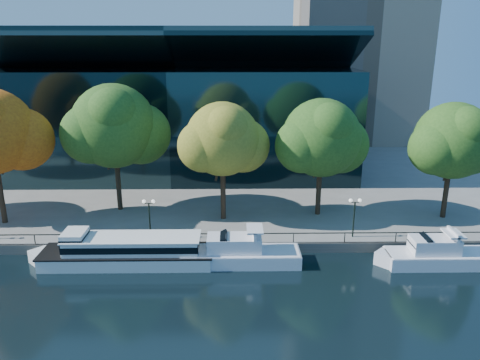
{
  "coord_description": "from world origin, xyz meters",
  "views": [
    {
      "loc": [
        4.19,
        -38.39,
        20.17
      ],
      "look_at": [
        4.88,
        8.0,
        5.91
      ],
      "focal_mm": 35.0,
      "sensor_mm": 36.0,
      "label": 1
    }
  ],
  "objects_px": {
    "tree_4": "(323,140)",
    "tree_5": "(454,142)",
    "tour_boat": "(123,250)",
    "tree_3": "(224,141)",
    "cruiser_far": "(433,254)",
    "cruiser_near": "(235,253)",
    "lamp_2": "(355,209)",
    "lamp_1": "(149,210)",
    "tree_2": "(116,128)"
  },
  "relations": [
    {
      "from": "cruiser_far",
      "to": "cruiser_near",
      "type": "bearing_deg",
      "value": 178.11
    },
    {
      "from": "cruiser_near",
      "to": "cruiser_far",
      "type": "distance_m",
      "value": 18.2
    },
    {
      "from": "cruiser_far",
      "to": "tree_3",
      "type": "distance_m",
      "value": 23.09
    },
    {
      "from": "cruiser_near",
      "to": "tree_3",
      "type": "xyz_separation_m",
      "value": [
        -1.08,
        8.73,
        8.63
      ]
    },
    {
      "from": "lamp_2",
      "to": "tree_4",
      "type": "bearing_deg",
      "value": 109.61
    },
    {
      "from": "tree_5",
      "to": "tour_boat",
      "type": "bearing_deg",
      "value": -165.52
    },
    {
      "from": "tour_boat",
      "to": "cruiser_far",
      "type": "xyz_separation_m",
      "value": [
        28.53,
        -0.71,
        -0.29
      ]
    },
    {
      "from": "tour_boat",
      "to": "tree_2",
      "type": "distance_m",
      "value": 15.12
    },
    {
      "from": "cruiser_far",
      "to": "lamp_2",
      "type": "relative_size",
      "value": 2.62
    },
    {
      "from": "tree_4",
      "to": "lamp_1",
      "type": "distance_m",
      "value": 19.8
    },
    {
      "from": "tour_boat",
      "to": "cruiser_far",
      "type": "distance_m",
      "value": 28.54
    },
    {
      "from": "tree_4",
      "to": "lamp_1",
      "type": "bearing_deg",
      "value": -160.66
    },
    {
      "from": "lamp_1",
      "to": "lamp_2",
      "type": "height_order",
      "value": "same"
    },
    {
      "from": "tree_3",
      "to": "tree_4",
      "type": "height_order",
      "value": "tree_4"
    },
    {
      "from": "cruiser_far",
      "to": "lamp_1",
      "type": "relative_size",
      "value": 2.62
    },
    {
      "from": "tour_boat",
      "to": "tree_3",
      "type": "distance_m",
      "value": 15.15
    },
    {
      "from": "cruiser_far",
      "to": "tree_3",
      "type": "relative_size",
      "value": 0.82
    },
    {
      "from": "tour_boat",
      "to": "tree_3",
      "type": "bearing_deg",
      "value": 42.96
    },
    {
      "from": "tour_boat",
      "to": "cruiser_near",
      "type": "distance_m",
      "value": 10.34
    },
    {
      "from": "tour_boat",
      "to": "lamp_2",
      "type": "relative_size",
      "value": 4.27
    },
    {
      "from": "tree_4",
      "to": "cruiser_near",
      "type": "bearing_deg",
      "value": -133.87
    },
    {
      "from": "tree_5",
      "to": "lamp_1",
      "type": "bearing_deg",
      "value": -170.76
    },
    {
      "from": "cruiser_far",
      "to": "lamp_1",
      "type": "bearing_deg",
      "value": 170.92
    },
    {
      "from": "cruiser_far",
      "to": "tour_boat",
      "type": "bearing_deg",
      "value": 178.57
    },
    {
      "from": "cruiser_far",
      "to": "lamp_2",
      "type": "bearing_deg",
      "value": 146.42
    },
    {
      "from": "cruiser_near",
      "to": "tree_5",
      "type": "relative_size",
      "value": 0.96
    },
    {
      "from": "tree_4",
      "to": "tree_5",
      "type": "height_order",
      "value": "tree_4"
    },
    {
      "from": "tree_5",
      "to": "cruiser_near",
      "type": "bearing_deg",
      "value": -159.31
    },
    {
      "from": "tree_4",
      "to": "tree_5",
      "type": "relative_size",
      "value": 1.02
    },
    {
      "from": "tour_boat",
      "to": "tree_3",
      "type": "xyz_separation_m",
      "value": [
        9.26,
        8.62,
        8.34
      ]
    },
    {
      "from": "lamp_2",
      "to": "cruiser_far",
      "type": "bearing_deg",
      "value": -33.58
    },
    {
      "from": "tour_boat",
      "to": "cruiser_far",
      "type": "relative_size",
      "value": 1.63
    },
    {
      "from": "cruiser_far",
      "to": "tree_5",
      "type": "relative_size",
      "value": 0.83
    },
    {
      "from": "cruiser_near",
      "to": "lamp_2",
      "type": "relative_size",
      "value": 3.04
    },
    {
      "from": "tour_boat",
      "to": "lamp_1",
      "type": "distance_m",
      "value": 4.8
    },
    {
      "from": "tour_boat",
      "to": "tree_4",
      "type": "height_order",
      "value": "tree_4"
    },
    {
      "from": "tree_2",
      "to": "tree_3",
      "type": "distance_m",
      "value": 12.42
    },
    {
      "from": "cruiser_far",
      "to": "tree_5",
      "type": "xyz_separation_m",
      "value": [
        5.1,
        9.4,
        8.37
      ]
    },
    {
      "from": "lamp_1",
      "to": "tree_4",
      "type": "bearing_deg",
      "value": 19.34
    },
    {
      "from": "tree_3",
      "to": "tree_2",
      "type": "bearing_deg",
      "value": 165.55
    },
    {
      "from": "cruiser_near",
      "to": "tree_5",
      "type": "distance_m",
      "value": 26.27
    },
    {
      "from": "tree_3",
      "to": "tree_4",
      "type": "xyz_separation_m",
      "value": [
        10.64,
        1.21,
        -0.17
      ]
    },
    {
      "from": "tour_boat",
      "to": "lamp_1",
      "type": "relative_size",
      "value": 4.27
    },
    {
      "from": "cruiser_near",
      "to": "tree_2",
      "type": "xyz_separation_m",
      "value": [
        -13.09,
        11.83,
        9.45
      ]
    },
    {
      "from": "cruiser_near",
      "to": "lamp_1",
      "type": "distance_m",
      "value": 9.58
    },
    {
      "from": "tree_4",
      "to": "lamp_2",
      "type": "xyz_separation_m",
      "value": [
        2.24,
        -6.29,
        -5.58
      ]
    },
    {
      "from": "tree_3",
      "to": "tree_4",
      "type": "relative_size",
      "value": 0.99
    },
    {
      "from": "cruiser_near",
      "to": "lamp_1",
      "type": "relative_size",
      "value": 3.04
    },
    {
      "from": "tree_4",
      "to": "cruiser_far",
      "type": "bearing_deg",
      "value": -50.66
    },
    {
      "from": "tour_boat",
      "to": "tree_4",
      "type": "bearing_deg",
      "value": 26.29
    }
  ]
}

